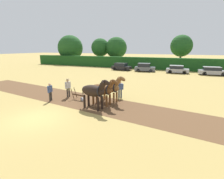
% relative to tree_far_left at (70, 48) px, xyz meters
% --- Properties ---
extents(ground_plane, '(240.00, 240.00, 0.00)m').
position_rel_tree_far_left_xyz_m(ground_plane, '(23.01, -34.53, -4.51)').
color(ground_plane, '#A88E4C').
extents(plowed_furrow_strip, '(28.05, 7.73, 0.01)m').
position_rel_tree_far_left_xyz_m(plowed_furrow_strip, '(21.46, -29.54, -4.51)').
color(plowed_furrow_strip, brown).
rests_on(plowed_furrow_strip, ground).
extents(hedgerow, '(60.20, 1.82, 2.50)m').
position_rel_tree_far_left_xyz_m(hedgerow, '(23.01, -3.86, -3.26)').
color(hedgerow, '#194719').
rests_on(hedgerow, ground).
extents(tree_far_left, '(7.09, 7.09, 8.06)m').
position_rel_tree_far_left_xyz_m(tree_far_left, '(0.00, 0.00, 0.00)').
color(tree_far_left, '#4C3823').
rests_on(tree_far_left, ground).
extents(tree_left, '(4.86, 4.86, 7.04)m').
position_rel_tree_far_left_xyz_m(tree_left, '(9.26, 0.90, 0.08)').
color(tree_left, '#4C3823').
rests_on(tree_left, ground).
extents(tree_center_left, '(5.62, 5.62, 7.34)m').
position_rel_tree_far_left_xyz_m(tree_center_left, '(13.64, 1.67, 0.01)').
color(tree_center_left, brown).
rests_on(tree_center_left, ground).
extents(tree_center, '(4.96, 4.96, 7.47)m').
position_rel_tree_far_left_xyz_m(tree_center, '(29.75, 2.04, 0.45)').
color(tree_center, brown).
rests_on(tree_center, ground).
extents(draft_horse_lead_left, '(2.70, 1.18, 2.43)m').
position_rel_tree_far_left_xyz_m(draft_horse_lead_left, '(25.54, -31.22, -3.12)').
color(draft_horse_lead_left, black).
rests_on(draft_horse_lead_left, ground).
extents(draft_horse_lead_right, '(2.71, 1.15, 2.29)m').
position_rel_tree_far_left_xyz_m(draft_horse_lead_right, '(25.69, -30.12, -3.22)').
color(draft_horse_lead_right, brown).
rests_on(draft_horse_lead_right, ground).
extents(draft_horse_trail_left, '(2.76, 1.15, 2.38)m').
position_rel_tree_far_left_xyz_m(draft_horse_trail_left, '(25.86, -29.01, -3.24)').
color(draft_horse_trail_left, brown).
rests_on(draft_horse_trail_left, ground).
extents(plow, '(1.51, 0.53, 1.13)m').
position_rel_tree_far_left_xyz_m(plow, '(23.20, -29.78, -4.20)').
color(plow, '#4C331E').
rests_on(plow, ground).
extents(farmer_at_plow, '(0.44, 0.67, 1.76)m').
position_rel_tree_far_left_xyz_m(farmer_at_plow, '(21.66, -29.36, -3.47)').
color(farmer_at_plow, '#38332D').
rests_on(farmer_at_plow, ground).
extents(farmer_beside_team, '(0.53, 0.44, 1.57)m').
position_rel_tree_far_left_xyz_m(farmer_beside_team, '(26.25, -27.63, -3.61)').
color(farmer_beside_team, '#28334C').
rests_on(farmer_beside_team, ground).
extents(farmer_onlooker_left, '(0.28, 0.64, 1.58)m').
position_rel_tree_far_left_xyz_m(farmer_onlooker_left, '(21.02, -31.02, -3.60)').
color(farmer_onlooker_left, '#38332D').
rests_on(farmer_onlooker_left, ground).
extents(parked_car_far_left, '(4.18, 2.15, 1.46)m').
position_rel_tree_far_left_xyz_m(parked_car_far_left, '(18.94, -8.24, -3.81)').
color(parked_car_far_left, black).
rests_on(parked_car_far_left, ground).
extents(parked_car_left, '(4.08, 2.22, 1.61)m').
position_rel_tree_far_left_xyz_m(parked_car_left, '(23.87, -8.31, -3.75)').
color(parked_car_left, '#565B66').
rests_on(parked_car_left, ground).
extents(parked_car_center_left, '(3.99, 1.99, 1.42)m').
position_rel_tree_far_left_xyz_m(parked_car_center_left, '(29.88, -8.25, -3.83)').
color(parked_car_center_left, '#9E9EA8').
rests_on(parked_car_center_left, ground).
extents(parked_car_center, '(4.63, 2.16, 1.41)m').
position_rel_tree_far_left_xyz_m(parked_car_center, '(35.59, -8.28, -3.83)').
color(parked_car_center, '#9E9EA8').
rests_on(parked_car_center, ground).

